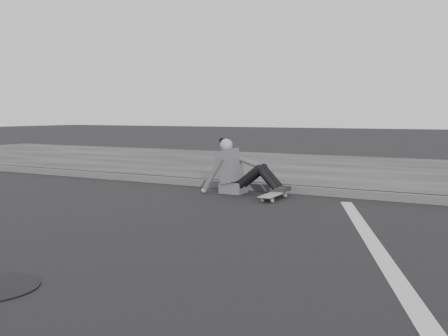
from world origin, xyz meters
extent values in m
plane|color=black|center=(0.00, 0.00, 0.00)|extent=(80.00, 80.00, 0.00)
cube|color=#4C4C4C|center=(0.00, 2.58, 0.06)|extent=(24.00, 0.16, 0.12)
cube|color=#363636|center=(0.00, 5.60, 0.06)|extent=(24.00, 6.00, 0.12)
cube|color=#BABABA|center=(3.37, -1.42, 0.00)|extent=(2.76, 7.13, 0.01)
cylinder|color=#A8A7A2|center=(0.98, 1.65, 0.03)|extent=(0.03, 0.05, 0.05)
cylinder|color=#A8A7A2|center=(1.13, 1.65, 0.03)|extent=(0.03, 0.05, 0.05)
cylinder|color=#A8A7A2|center=(0.98, 2.17, 0.03)|extent=(0.03, 0.05, 0.05)
cylinder|color=#A8A7A2|center=(1.13, 2.17, 0.03)|extent=(0.03, 0.05, 0.05)
cube|color=#2F2F31|center=(1.06, 1.65, 0.06)|extent=(0.16, 0.04, 0.03)
cube|color=#2F2F31|center=(1.06, 2.17, 0.06)|extent=(0.16, 0.04, 0.03)
cube|color=slate|center=(1.06, 1.91, 0.08)|extent=(0.20, 0.78, 0.02)
cube|color=#4C4C4E|center=(0.26, 2.16, 0.09)|extent=(0.36, 0.34, 0.18)
cube|color=#4C4C4E|center=(0.19, 2.16, 0.43)|extent=(0.37, 0.40, 0.57)
cube|color=#4C4C4E|center=(0.06, 2.16, 0.55)|extent=(0.14, 0.30, 0.20)
cylinder|color=gray|center=(0.14, 2.16, 0.67)|extent=(0.09, 0.09, 0.08)
sphere|color=gray|center=(0.13, 2.16, 0.76)|extent=(0.20, 0.20, 0.20)
sphere|color=black|center=(0.04, 2.18, 0.83)|extent=(0.09, 0.09, 0.09)
cylinder|color=black|center=(0.57, 2.07, 0.28)|extent=(0.43, 0.13, 0.39)
cylinder|color=black|center=(0.57, 2.25, 0.28)|extent=(0.43, 0.13, 0.39)
cylinder|color=black|center=(0.87, 2.07, 0.28)|extent=(0.35, 0.11, 0.36)
cylinder|color=black|center=(0.87, 2.25, 0.28)|extent=(0.35, 0.11, 0.36)
sphere|color=black|center=(0.74, 2.07, 0.42)|extent=(0.13, 0.13, 0.13)
sphere|color=black|center=(0.74, 2.25, 0.42)|extent=(0.13, 0.13, 0.13)
cube|color=black|center=(1.06, 2.07, 0.12)|extent=(0.24, 0.08, 0.07)
cube|color=black|center=(1.06, 2.25, 0.12)|extent=(0.24, 0.08, 0.07)
cylinder|color=#4C4C4E|center=(-0.01, 1.95, 0.29)|extent=(0.38, 0.08, 0.58)
sphere|color=gray|center=(-0.16, 1.94, 0.04)|extent=(0.08, 0.08, 0.08)
cylinder|color=#4C4C4E|center=(0.43, 2.32, 0.49)|extent=(0.48, 0.08, 0.21)
camera|label=1|loc=(3.76, -4.88, 1.25)|focal=40.00mm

